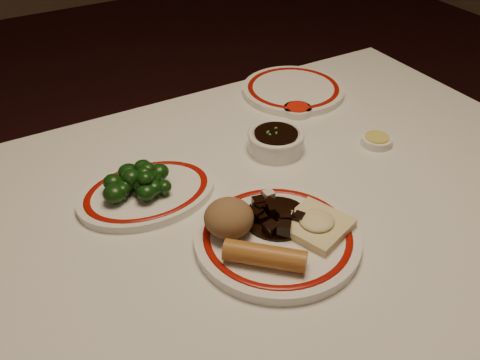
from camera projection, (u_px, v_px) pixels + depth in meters
name	position (u px, v px, depth m)	size (l,w,h in m)	color
dining_table	(282.00, 236.00, 1.02)	(1.20, 0.90, 0.75)	white
main_plate	(277.00, 238.00, 0.86)	(0.28, 0.28, 0.02)	white
rice_mound	(229.00, 218.00, 0.85)	(0.08, 0.08, 0.06)	olive
spring_roll	(265.00, 256.00, 0.79)	(0.03, 0.03, 0.12)	#B06C2B
fried_wonton	(316.00, 224.00, 0.86)	(0.12, 0.12, 0.03)	beige
stirfry_heap	(275.00, 215.00, 0.88)	(0.11, 0.11, 0.03)	black
broccoli_plate	(147.00, 193.00, 0.96)	(0.26, 0.22, 0.02)	white
broccoli_pile	(139.00, 180.00, 0.94)	(0.13, 0.10, 0.05)	#23471C
soy_bowl	(276.00, 142.00, 1.08)	(0.11, 0.11, 0.04)	white
sweet_sour_dish	(297.00, 110.00, 1.20)	(0.06, 0.06, 0.02)	white
mustard_dish	(376.00, 140.00, 1.10)	(0.06, 0.06, 0.02)	white
far_plate	(293.00, 90.00, 1.28)	(0.25, 0.25, 0.02)	white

